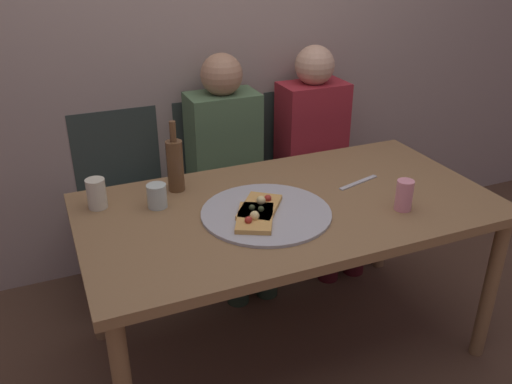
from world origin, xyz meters
The scene contains 16 objects.
ground_plane centered at (0.00, 0.00, 0.00)m, with size 8.00×8.00×0.00m, color #513828.
back_wall centered at (0.00, 0.99, 1.30)m, with size 6.00×0.10×2.60m, color gray.
dining_table centered at (0.00, 0.00, 0.65)m, with size 1.65×0.88×0.72m.
pizza_tray centered at (-0.12, -0.05, 0.73)m, with size 0.50×0.50×0.01m, color #ADADB2.
pizza_slice_last centered at (-0.19, -0.09, 0.75)m, with size 0.22×0.25×0.05m.
pizza_slice_extra centered at (-0.14, -0.02, 0.75)m, with size 0.24×0.25×0.05m.
wine_bottle centered at (-0.38, 0.30, 0.84)m, with size 0.07×0.07×0.30m.
tumbler_near centered at (-0.49, 0.18, 0.77)m, with size 0.08×0.08×0.09m, color #B7C6BC.
tumbler_far centered at (-0.71, 0.26, 0.78)m, with size 0.07×0.07×0.12m, color beige.
soda_can centered at (0.38, -0.22, 0.78)m, with size 0.07×0.07×0.12m, color pink.
table_knife centered at (0.36, 0.06, 0.73)m, with size 0.22×0.02×0.01m, color #B7B7BC.
chair_left centered at (-0.53, 0.84, 0.51)m, with size 0.44×0.44×0.90m.
chair_middle centered at (0.00, 0.84, 0.51)m, with size 0.44×0.44×0.90m.
chair_right centered at (0.52, 0.84, 0.51)m, with size 0.44×0.44×0.90m.
guest_in_sweater centered at (0.00, 0.69, 0.64)m, with size 0.36×0.56×1.17m.
guest_in_beanie centered at (0.52, 0.69, 0.64)m, with size 0.36×0.56×1.17m.
Camera 1 is at (-0.87, -1.70, 1.70)m, focal length 37.78 mm.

